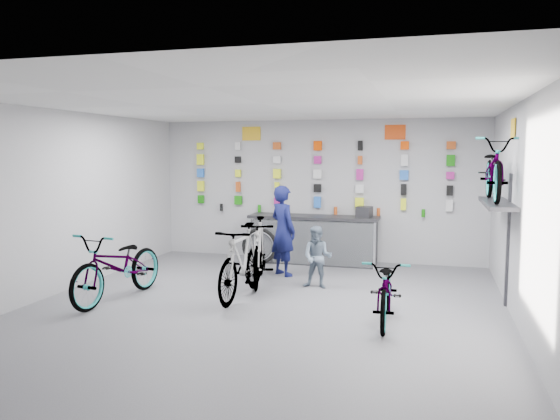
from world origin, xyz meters
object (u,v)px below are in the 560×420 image
(bike_center, at_px, (242,261))
(bike_right, at_px, (387,289))
(bike_left, at_px, (119,265))
(customer, at_px, (317,257))
(counter, at_px, (313,240))
(bike_service, at_px, (259,251))
(clerk, at_px, (283,231))

(bike_center, bearing_deg, bike_right, -15.08)
(bike_left, height_order, bike_center, bike_center)
(bike_center, height_order, customer, bike_center)
(counter, bearing_deg, bike_service, -105.01)
(bike_right, xyz_separation_m, bike_service, (-2.35, 1.63, 0.12))
(bike_right, distance_m, bike_service, 2.86)
(bike_left, xyz_separation_m, bike_right, (4.13, -0.00, -0.09))
(bike_right, bearing_deg, clerk, 129.25)
(bike_right, bearing_deg, customer, 126.76)
(bike_center, bearing_deg, customer, 43.09)
(bike_left, relative_size, bike_center, 1.07)
(bike_left, xyz_separation_m, customer, (2.83, 1.59, -0.02))
(clerk, bearing_deg, bike_center, 120.90)
(bike_service, bearing_deg, bike_left, -151.11)
(bike_left, height_order, bike_right, bike_left)
(bike_center, xyz_separation_m, bike_right, (2.32, -0.66, -0.13))
(bike_left, height_order, customer, bike_left)
(customer, bearing_deg, bike_right, -48.39)
(bike_center, distance_m, bike_service, 0.97)
(bike_service, bearing_deg, bike_right, -48.22)
(bike_right, xyz_separation_m, clerk, (-2.12, 2.39, 0.39))
(bike_center, bearing_deg, counter, 81.04)
(clerk, bearing_deg, counter, -66.59)
(bike_left, distance_m, bike_right, 4.13)
(counter, bearing_deg, clerk, -104.00)
(counter, height_order, bike_service, bike_service)
(bike_right, bearing_deg, counter, 114.12)
(bike_service, bearing_deg, counter, 61.47)
(bike_center, relative_size, bike_service, 1.01)
(clerk, bearing_deg, bike_right, 169.03)
(bike_service, bearing_deg, customer, -15.43)
(counter, xyz_separation_m, bike_left, (-2.32, -3.64, 0.06))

